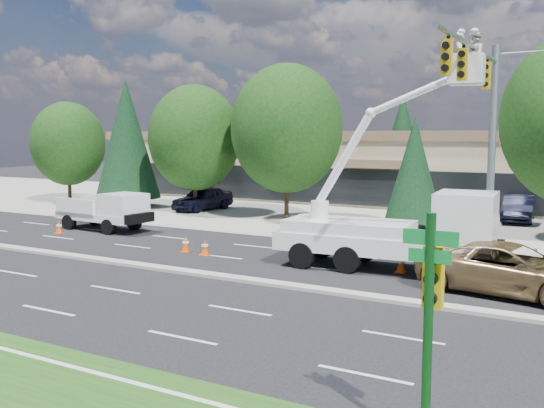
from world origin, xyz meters
The scene contains 22 objects.
ground centered at (0.00, 0.00, 0.00)m, with size 140.00×140.00×0.00m, color black.
concrete_apron centered at (0.00, 20.00, 0.01)m, with size 140.00×22.00×0.01m, color #9C988E.
road_median centered at (0.00, 0.00, 0.06)m, with size 120.00×0.55×0.12m, color #9C988E.
strip_mall centered at (0.00, 29.97, 2.83)m, with size 50.40×15.40×5.50m.
tree_front_a centered at (-22.00, 15.00, 4.54)m, with size 5.59×5.59×7.75m.
tree_front_b centered at (-16.00, 15.00, 4.94)m, with size 4.67×4.67×9.20m.
tree_front_c centered at (-10.00, 15.00, 5.02)m, with size 6.18×6.18×8.58m.
tree_front_d centered at (-3.00, 15.00, 5.60)m, with size 6.90×6.90×9.58m.
tree_front_e centered at (5.00, 15.00, 3.36)m, with size 3.18×3.18×6.27m.
tree_back_a centered at (-18.00, 42.00, 4.61)m, with size 4.36×4.36×8.59m.
tree_back_b centered at (-4.00, 42.00, 5.06)m, with size 4.79×4.79×9.43m.
signal_mast centered at (10.03, 7.04, 6.06)m, with size 2.76×10.16×9.00m.
street_sign_pole centered at (12.00, -8.40, 2.44)m, with size 0.90×0.44×4.00m.
utility_pickup centered at (-9.48, 6.17, 0.87)m, with size 5.62×2.50×2.10m.
bucket_truck centered at (7.76, 4.26, 1.96)m, with size 8.76×3.16×8.97m.
traffic_cone_a centered at (-10.98, 4.15, 0.34)m, with size 0.40×0.40×0.70m.
traffic_cone_b centered at (-2.00, 3.38, 0.34)m, with size 0.40×0.40×0.70m.
traffic_cone_c centered at (-0.81, 3.19, 0.34)m, with size 0.40×0.40×0.70m.
traffic_cone_d centered at (7.70, 4.09, 0.34)m, with size 0.40×0.40×0.70m.
minivan centered at (11.80, 2.80, 0.83)m, with size 2.77×6.01×1.67m, color olive.
parked_car_west centered at (-10.14, 16.06, 0.83)m, with size 1.97×4.90×1.67m, color black.
parked_car_east centered at (9.78, 20.91, 0.81)m, with size 1.72×4.93×1.62m, color black.
Camera 1 is at (14.45, -18.13, 5.25)m, focal length 40.00 mm.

